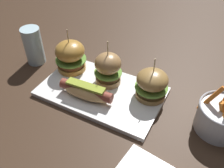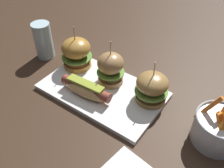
% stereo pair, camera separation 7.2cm
% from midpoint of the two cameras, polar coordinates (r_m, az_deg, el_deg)
% --- Properties ---
extents(ground_plane, '(3.00, 3.00, 0.00)m').
position_cam_midpoint_polar(ground_plane, '(0.77, -5.13, -2.27)').
color(ground_plane, '#382619').
extents(platter_main, '(0.37, 0.22, 0.01)m').
position_cam_midpoint_polar(platter_main, '(0.77, -5.16, -1.90)').
color(platter_main, white).
rests_on(platter_main, ground).
extents(hot_dog, '(0.17, 0.06, 0.05)m').
position_cam_midpoint_polar(hot_dog, '(0.73, -8.84, -1.81)').
color(hot_dog, tan).
rests_on(hot_dog, platter_main).
extents(slider_left, '(0.10, 0.10, 0.15)m').
position_cam_midpoint_polar(slider_left, '(0.83, -12.08, 6.33)').
color(slider_left, '#A97730').
rests_on(slider_left, platter_main).
extents(slider_center, '(0.09, 0.09, 0.15)m').
position_cam_midpoint_polar(slider_center, '(0.76, -3.94, 3.58)').
color(slider_center, '#9E7446').
rests_on(slider_center, platter_main).
extents(slider_right, '(0.10, 0.10, 0.14)m').
position_cam_midpoint_polar(slider_right, '(0.72, 6.36, -0.12)').
color(slider_right, olive).
rests_on(slider_right, platter_main).
extents(fries_bucket, '(0.13, 0.13, 0.14)m').
position_cam_midpoint_polar(fries_bucket, '(0.69, 21.27, -7.27)').
color(fries_bucket, '#B7BABF').
rests_on(fries_bucket, ground).
extents(water_glass, '(0.06, 0.06, 0.13)m').
position_cam_midpoint_polar(water_glass, '(0.92, -19.91, 8.21)').
color(water_glass, silver).
rests_on(water_glass, ground).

